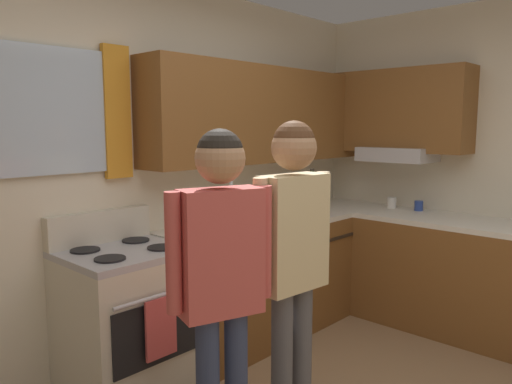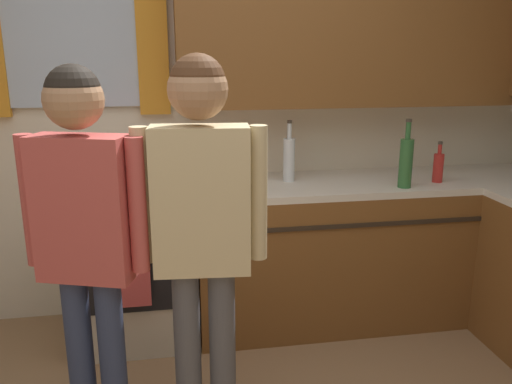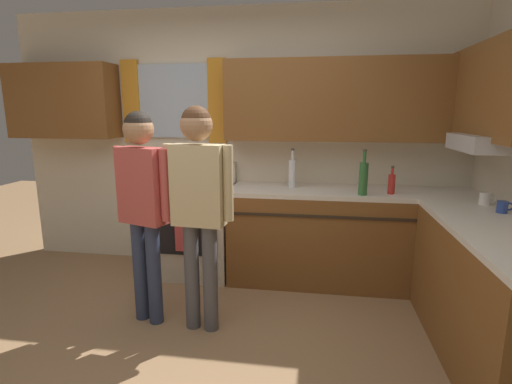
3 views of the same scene
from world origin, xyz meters
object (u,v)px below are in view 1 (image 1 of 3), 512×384
bottle_sauce_red (321,202)px  mug_cobalt_blue (419,206)px  adult_left (221,265)px  mug_ceramic_white (392,202)px  stove_oven (126,320)px  adult_in_plaid (293,245)px  bottle_wine_green (312,199)px  bottle_tall_clear (231,206)px

bottle_sauce_red → mug_cobalt_blue: 0.87m
bottle_sauce_red → adult_left: adult_left is taller
mug_cobalt_blue → adult_left: size_ratio=0.07×
mug_ceramic_white → adult_left: (-2.56, -0.53, 0.07)m
stove_oven → bottle_sauce_red: 1.89m
adult_left → adult_in_plaid: 0.45m
stove_oven → adult_left: bearing=-96.3°
bottle_wine_green → adult_left: adult_left is taller
bottle_sauce_red → adult_in_plaid: 1.72m
stove_oven → mug_ceramic_white: stove_oven is taller
bottle_tall_clear → mug_ceramic_white: 1.60m
mug_ceramic_white → bottle_sauce_red: bearing=154.8°
bottle_tall_clear → adult_left: bearing=-135.9°
bottle_tall_clear → bottle_wine_green: size_ratio=0.93×
mug_ceramic_white → adult_in_plaid: size_ratio=0.08×
mug_cobalt_blue → adult_left: adult_left is taller
stove_oven → adult_in_plaid: (0.34, -1.01, 0.57)m
mug_cobalt_blue → bottle_tall_clear: bearing=155.0°
stove_oven → adult_left: (-0.11, -0.96, 0.55)m
bottle_wine_green → mug_ceramic_white: 0.93m
bottle_sauce_red → adult_in_plaid: (-1.47, -0.88, 0.05)m
bottle_sauce_red → stove_oven: bearing=176.0°
adult_in_plaid → mug_ceramic_white: bearing=15.2°
mug_ceramic_white → adult_left: adult_left is taller
adult_left → mug_cobalt_blue: bearing=6.3°
bottle_sauce_red → mug_cobalt_blue: size_ratio=2.14×
bottle_tall_clear → adult_left: adult_left is taller
bottle_tall_clear → mug_ceramic_white: bearing=-17.5°
stove_oven → mug_cobalt_blue: bearing=-15.2°
mug_cobalt_blue → mug_ceramic_white: (-0.02, 0.24, 0.00)m
bottle_sauce_red → mug_ceramic_white: 0.72m
mug_ceramic_white → adult_left: bearing=-168.3°
stove_oven → bottle_tall_clear: size_ratio=3.00×
bottle_wine_green → adult_left: size_ratio=0.24×
stove_oven → adult_in_plaid: adult_in_plaid is taller
bottle_wine_green → adult_in_plaid: (-1.22, -0.79, -0.01)m
bottle_sauce_red → bottle_tall_clear: bearing=168.7°
mug_ceramic_white → stove_oven: bearing=170.1°
stove_oven → bottle_sauce_red: (1.81, -0.13, 0.53)m
stove_oven → mug_cobalt_blue: 2.61m
stove_oven → adult_left: 1.11m
bottle_tall_clear → mug_ceramic_white: (1.52, -0.48, -0.09)m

